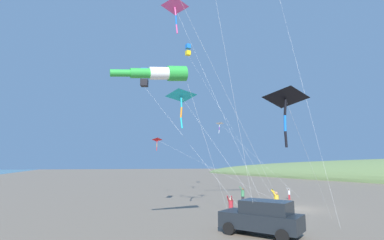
{
  "coord_description": "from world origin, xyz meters",
  "views": [
    {
      "loc": [
        -18.61,
        -19.51,
        3.73
      ],
      "look_at": [
        -9.18,
        1.82,
        7.57
      ],
      "focal_mm": 25.97,
      "sensor_mm": 36.0,
      "label": 1
    }
  ],
  "objects": [
    {
      "name": "cooler_box",
      "position": [
        -5.64,
        -5.71,
        0.21
      ],
      "size": [
        0.62,
        0.42,
        0.42
      ],
      "color": "#1EB7C6",
      "rests_on": "ground_plane"
    },
    {
      "name": "parked_car",
      "position": [
        -8.7,
        -6.58,
        0.95
      ],
      "size": [
        3.8,
        4.64,
        1.85
      ],
      "color": "black",
      "rests_on": "ground_plane"
    },
    {
      "name": "kite_delta_striped_overhead",
      "position": [
        1.28,
        15.41,
        9.78
      ],
      "size": [
        6.02,
        9.57,
        10.02
      ],
      "color": "white",
      "rests_on": "ground_plane"
    },
    {
      "name": "person_bystander_far",
      "position": [
        4.27,
        5.33,
        0.69
      ],
      "size": [
        0.42,
        0.35,
        1.26
      ],
      "color": "#B72833",
      "rests_on": "ground_plane"
    },
    {
      "name": "kite_delta_black_fish_shape",
      "position": [
        -9.73,
        4.84,
        19.58
      ],
      "size": [
        4.39,
        10.52,
        20.2
      ],
      "color": "#EF4C93",
      "rests_on": "ground_plane"
    },
    {
      "name": "kite_delta_rainbow_low_near",
      "position": [
        -10.41,
        1.21,
        9.4
      ],
      "size": [
        5.25,
        6.62,
        9.91
      ],
      "color": "#1EB7C6",
      "rests_on": "ground_plane"
    },
    {
      "name": "ground_plane",
      "position": [
        0.0,
        0.0,
        0.0
      ],
      "size": [
        600.0,
        600.0,
        0.0
      ],
      "primitive_type": "plane",
      "color": "#756654"
    },
    {
      "name": "person_child_green_jacket",
      "position": [
        -2.58,
        4.34,
        0.93
      ],
      "size": [
        0.6,
        0.55,
        1.7
      ],
      "color": "#232328",
      "rests_on": "ground_plane"
    },
    {
      "name": "kite_windsock_checkered_midright",
      "position": [
        -14.26,
        -5.38,
        8.76
      ],
      "size": [
        7.74,
        1.48,
        9.34
      ],
      "color": "green",
      "rests_on": "ground_plane"
    },
    {
      "name": "kite_delta_purple_drifting",
      "position": [
        -8.34,
        14.54,
        6.96
      ],
      "size": [
        12.45,
        7.17,
        7.27
      ],
      "color": "red",
      "rests_on": "ground_plane"
    },
    {
      "name": "person_child_grey_jacket",
      "position": [
        -7.99,
        -2.2,
        0.91
      ],
      "size": [
        0.6,
        0.58,
        1.67
      ],
      "color": "#232328",
      "rests_on": "ground_plane"
    },
    {
      "name": "kite_box_long_streamer_right",
      "position": [
        -3.43,
        16.24,
        20.66
      ],
      "size": [
        6.12,
        11.13,
        21.53
      ],
      "color": "blue",
      "rests_on": "ground_plane"
    },
    {
      "name": "kite_delta_red_high_left",
      "position": [
        -7.58,
        -7.63,
        7.49
      ],
      "size": [
        7.7,
        4.04,
        8.05
      ],
      "color": "black",
      "rests_on": "ground_plane"
    },
    {
      "name": "kite_box_blue_topmost",
      "position": [
        -13.5,
        1.35,
        10.61
      ],
      "size": [
        5.73,
        7.02,
        11.33
      ],
      "color": "blue",
      "rests_on": "ground_plane"
    },
    {
      "name": "person_adult_flyer",
      "position": [
        -3.56,
        -1.73,
        1.04
      ],
      "size": [
        0.65,
        0.68,
        1.9
      ],
      "color": "#232328",
      "rests_on": "ground_plane"
    }
  ]
}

